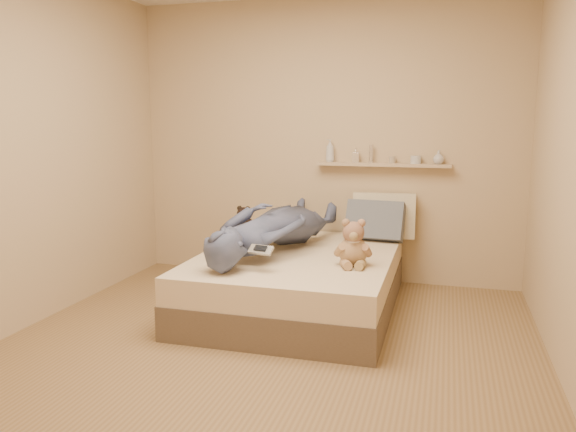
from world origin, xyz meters
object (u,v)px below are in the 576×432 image
(wall_shelf, at_px, (383,165))
(person, at_px, (271,227))
(pillow_cream, at_px, (384,215))
(game_console, at_px, (261,250))
(bed, at_px, (298,281))
(pillow_grey, at_px, (375,221))
(teddy_bear, at_px, (353,247))
(dark_plush, at_px, (244,224))

(wall_shelf, bearing_deg, person, -130.93)
(pillow_cream, bearing_deg, game_console, -116.08)
(bed, distance_m, pillow_grey, 0.95)
(teddy_bear, distance_m, pillow_cream, 1.09)
(pillow_cream, distance_m, pillow_grey, 0.16)
(game_console, bearing_deg, teddy_bear, 28.70)
(dark_plush, height_order, person, person)
(game_console, bearing_deg, wall_shelf, 66.12)
(pillow_grey, bearing_deg, bed, -127.04)
(bed, xyz_separation_m, pillow_cream, (0.58, 0.83, 0.43))
(dark_plush, distance_m, person, 0.63)
(teddy_bear, bearing_deg, pillow_grey, 87.79)
(teddy_bear, relative_size, wall_shelf, 0.29)
(pillow_cream, relative_size, person, 0.33)
(teddy_bear, distance_m, wall_shelf, 1.27)
(pillow_grey, bearing_deg, pillow_cream, 66.63)
(bed, relative_size, dark_plush, 6.62)
(game_console, bearing_deg, pillow_grey, 63.63)
(pillow_cream, xyz_separation_m, wall_shelf, (-0.03, 0.08, 0.45))
(teddy_bear, relative_size, dark_plush, 1.23)
(bed, relative_size, teddy_bear, 5.40)
(bed, height_order, pillow_cream, pillow_cream)
(dark_plush, relative_size, pillow_cream, 0.52)
(game_console, relative_size, teddy_bear, 0.53)
(dark_plush, height_order, wall_shelf, wall_shelf)
(bed, relative_size, pillow_cream, 3.45)
(dark_plush, bearing_deg, teddy_bear, -33.78)
(pillow_cream, bearing_deg, dark_plush, -164.19)
(dark_plush, height_order, pillow_cream, pillow_cream)
(dark_plush, distance_m, wall_shelf, 1.36)
(person, bearing_deg, pillow_cream, -123.15)
(person, bearing_deg, dark_plush, -37.50)
(teddy_bear, relative_size, pillow_cream, 0.64)
(dark_plush, xyz_separation_m, person, (0.41, -0.47, 0.08))
(teddy_bear, bearing_deg, pillow_cream, 84.90)
(bed, bearing_deg, person, 175.36)
(bed, relative_size, game_console, 10.12)
(person, xyz_separation_m, wall_shelf, (0.77, 0.89, 0.45))
(dark_plush, xyz_separation_m, pillow_grey, (1.15, 0.20, 0.05))
(wall_shelf, bearing_deg, dark_plush, -160.32)
(game_console, height_order, teddy_bear, teddy_bear)
(wall_shelf, bearing_deg, game_console, -113.88)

